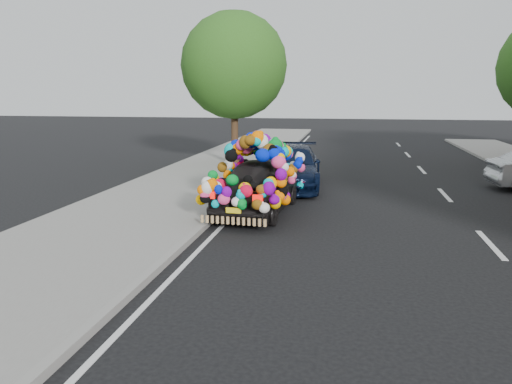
% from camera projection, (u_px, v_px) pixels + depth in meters
% --- Properties ---
extents(ground, '(100.00, 100.00, 0.00)m').
position_uv_depth(ground, '(309.00, 235.00, 10.56)').
color(ground, black).
rests_on(ground, ground).
extents(sidewalk, '(4.00, 60.00, 0.12)m').
position_uv_depth(sidewalk, '(120.00, 223.00, 11.32)').
color(sidewalk, gray).
rests_on(sidewalk, ground).
extents(kerb, '(0.15, 60.00, 0.13)m').
position_uv_depth(kerb, '(202.00, 227.00, 10.97)').
color(kerb, gray).
rests_on(kerb, ground).
extents(lane_markings, '(6.00, 50.00, 0.01)m').
position_uv_depth(lane_markings, '(490.00, 244.00, 9.91)').
color(lane_markings, silver).
rests_on(lane_markings, ground).
extents(tree_near_sidewalk, '(4.20, 4.20, 6.13)m').
position_uv_depth(tree_near_sidewalk, '(234.00, 66.00, 19.62)').
color(tree_near_sidewalk, '#332114').
rests_on(tree_near_sidewalk, ground).
extents(plush_art_car, '(2.24, 4.25, 1.98)m').
position_uv_depth(plush_art_car, '(257.00, 172.00, 12.51)').
color(plush_art_car, black).
rests_on(plush_art_car, ground).
extents(navy_sedan, '(2.10, 4.56, 1.29)m').
position_uv_depth(navy_sedan, '(292.00, 167.00, 15.93)').
color(navy_sedan, black).
rests_on(navy_sedan, ground).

